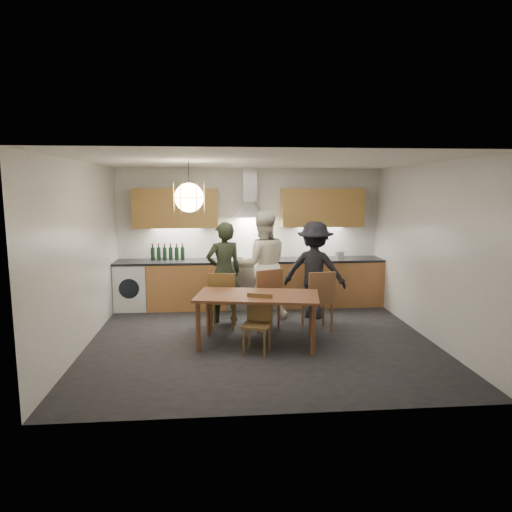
{
  "coord_description": "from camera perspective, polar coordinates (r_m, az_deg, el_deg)",
  "views": [
    {
      "loc": [
        -0.63,
        -6.47,
        2.24
      ],
      "look_at": [
        -0.03,
        0.4,
        1.2
      ],
      "focal_mm": 32.0,
      "sensor_mm": 36.0,
      "label": 1
    }
  ],
  "objects": [
    {
      "name": "person_right",
      "position": [
        7.92,
        7.34,
        -1.74
      ],
      "size": [
        1.23,
        0.96,
        1.66
      ],
      "primitive_type": "imported",
      "rotation": [
        0.0,
        0.0,
        2.77
      ],
      "color": "black",
      "rests_on": "ground"
    },
    {
      "name": "mixing_bowl",
      "position": [
        8.64,
        7.72,
        -0.16
      ],
      "size": [
        0.43,
        0.43,
        0.08
      ],
      "primitive_type": "imported",
      "rotation": [
        0.0,
        0.0,
        0.37
      ],
      "color": "silver",
      "rests_on": "counter_run"
    },
    {
      "name": "chair_back_left",
      "position": [
        7.25,
        -4.2,
        -5.1
      ],
      "size": [
        0.47,
        0.47,
        0.92
      ],
      "rotation": [
        0.0,
        0.0,
        3.01
      ],
      "color": "brown",
      "rests_on": "ground"
    },
    {
      "name": "room_shell",
      "position": [
        6.52,
        0.58,
        3.89
      ],
      "size": [
        5.02,
        4.52,
        2.61
      ],
      "color": "white",
      "rests_on": "ground"
    },
    {
      "name": "wall_fixtures",
      "position": [
        8.57,
        -0.77,
        6.11
      ],
      "size": [
        4.3,
        0.54,
        1.1
      ],
      "color": "tan",
      "rests_on": "ground"
    },
    {
      "name": "chair_front",
      "position": [
        6.31,
        0.27,
        -7.86
      ],
      "size": [
        0.46,
        0.46,
        0.79
      ],
      "rotation": [
        0.0,
        0.0,
        -0.35
      ],
      "color": "brown",
      "rests_on": "ground"
    },
    {
      "name": "chair_back_mid",
      "position": [
        7.18,
        1.27,
        -4.91
      ],
      "size": [
        0.59,
        0.59,
        0.99
      ],
      "rotation": [
        0.0,
        0.0,
        3.54
      ],
      "color": "brown",
      "rests_on": "ground"
    },
    {
      "name": "chair_back_right",
      "position": [
        7.19,
        7.93,
        -5.09
      ],
      "size": [
        0.49,
        0.49,
        0.96
      ],
      "rotation": [
        0.0,
        0.0,
        3.29
      ],
      "color": "brown",
      "rests_on": "ground"
    },
    {
      "name": "pendant_lamp",
      "position": [
        6.38,
        -8.37,
        7.23
      ],
      "size": [
        0.43,
        0.43,
        0.7
      ],
      "color": "black",
      "rests_on": "ground"
    },
    {
      "name": "range_stove",
      "position": [
        8.63,
        -0.69,
        -3.46
      ],
      "size": [
        0.9,
        0.6,
        0.92
      ],
      "color": "silver",
      "rests_on": "ground"
    },
    {
      "name": "stock_pot",
      "position": [
        8.86,
        10.41,
        0.13
      ],
      "size": [
        0.19,
        0.19,
        0.12
      ],
      "primitive_type": "cylinder",
      "rotation": [
        0.0,
        0.0,
        0.08
      ],
      "color": "silver",
      "rests_on": "counter_run"
    },
    {
      "name": "person_left",
      "position": [
        7.63,
        -4.03,
        -2.02
      ],
      "size": [
        0.7,
        0.57,
        1.68
      ],
      "primitive_type": "imported",
      "rotation": [
        0.0,
        0.0,
        3.44
      ],
      "color": "black",
      "rests_on": "ground"
    },
    {
      "name": "counter_run",
      "position": [
        8.63,
        -0.54,
        -3.4
      ],
      "size": [
        5.0,
        0.62,
        0.9
      ],
      "color": "tan",
      "rests_on": "ground"
    },
    {
      "name": "wine_bottles",
      "position": [
        8.63,
        -10.98,
        0.52
      ],
      "size": [
        0.62,
        0.07,
        0.31
      ],
      "color": "black",
      "rests_on": "counter_run"
    },
    {
      "name": "person_mid",
      "position": [
        7.83,
        0.82,
        -1.1
      ],
      "size": [
        0.93,
        0.74,
        1.85
      ],
      "primitive_type": "imported",
      "rotation": [
        0.0,
        0.0,
        3.19
      ],
      "color": "silver",
      "rests_on": "ground"
    },
    {
      "name": "ground",
      "position": [
        6.88,
        0.56,
        -10.44
      ],
      "size": [
        5.0,
        5.0,
        0.0
      ],
      "primitive_type": "plane",
      "color": "black",
      "rests_on": "ground"
    },
    {
      "name": "dining_table",
      "position": [
        6.53,
        0.17,
        -5.56
      ],
      "size": [
        1.85,
        1.16,
        0.73
      ],
      "rotation": [
        0.0,
        0.0,
        -0.18
      ],
      "color": "brown",
      "rests_on": "ground"
    }
  ]
}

